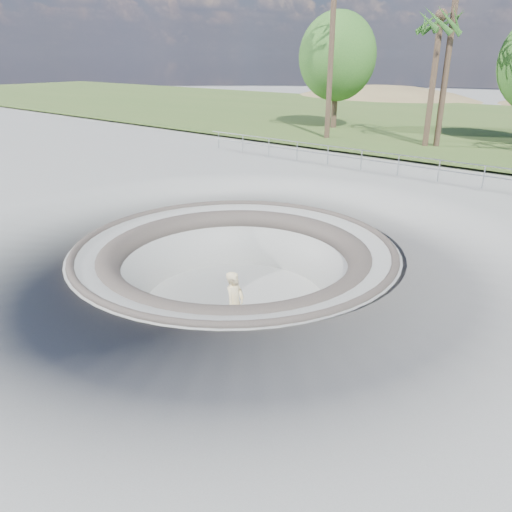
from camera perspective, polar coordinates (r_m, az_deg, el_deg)
name	(u,v)px	position (r m, az deg, el deg)	size (l,w,h in m)	color
ground	(235,246)	(15.95, -2.45, 1.13)	(180.00, 180.00, 0.00)	#9FA09B
skate_bowl	(236,297)	(16.69, -2.34, -4.74)	(14.00, 14.00, 4.10)	#9FA09B
safety_railing	(398,165)	(25.62, 15.95, 10.00)	(25.00, 0.06, 1.03)	gray
skateboard	(235,336)	(14.55, -2.37, -9.12)	(0.84, 0.32, 0.08)	#99633D
skater	(235,305)	(14.05, -2.44, -5.59)	(0.73, 0.48, 1.99)	beige
palm_b	(440,24)	(33.82, 20.32, 23.65)	(2.60, 2.60, 8.41)	brown
bushy_tree_left	(337,57)	(40.91, 9.26, 21.57)	(5.95, 5.41, 8.58)	brown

